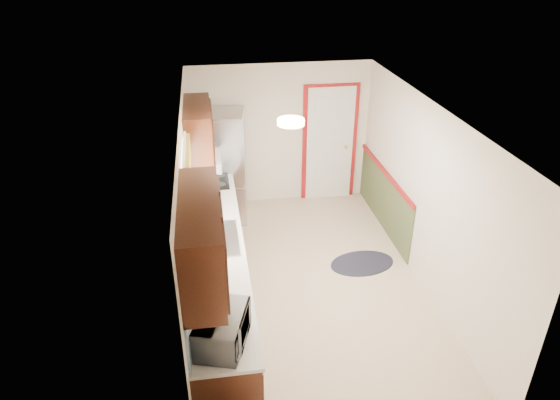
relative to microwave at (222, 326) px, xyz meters
name	(u,v)px	position (x,y,z in m)	size (l,w,h in m)	color
room_shell	(311,205)	(1.20, 1.95, 0.06)	(3.20, 5.20, 2.52)	#CEB391
kitchen_run	(214,253)	(-0.04, 1.66, -0.33)	(0.63, 4.00, 2.20)	#39180C
back_wall_trim	(341,155)	(2.19, 4.16, -0.25)	(1.12, 2.30, 2.08)	maroon
ceiling_fixture	(291,122)	(0.90, 1.75, 1.22)	(0.30, 0.30, 0.06)	#FFD88C
microwave	(222,326)	(0.00, 0.00, 0.00)	(0.58, 0.32, 0.40)	white
refrigerator	(222,166)	(0.18, 3.98, -0.24)	(0.84, 0.80, 1.80)	#B7B7BC
rug	(362,263)	(2.05, 2.28, -1.13)	(0.94, 0.60, 0.01)	black
cooktop	(212,181)	(0.01, 3.35, -0.19)	(0.49, 0.59, 0.02)	black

